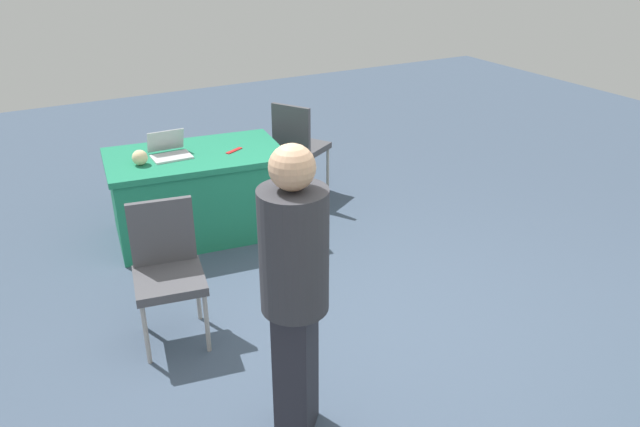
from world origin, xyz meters
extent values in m
plane|color=#3D4C60|center=(0.00, 0.00, 0.00)|extent=(14.40, 14.40, 0.00)
cube|color=#1E7A56|center=(0.36, -2.08, 0.73)|extent=(1.59, 1.06, 0.05)
cube|color=#1E7A56|center=(0.36, -2.08, 0.35)|extent=(1.53, 1.02, 0.70)
cylinder|color=#9E9993|center=(-0.92, -2.69, 0.23)|extent=(0.03, 0.03, 0.47)
cylinder|color=#9E9993|center=(-1.11, -2.36, 0.23)|extent=(0.03, 0.03, 0.47)
cylinder|color=#9E9993|center=(-0.59, -2.49, 0.23)|extent=(0.03, 0.03, 0.47)
cylinder|color=#9E9993|center=(-0.79, -2.16, 0.23)|extent=(0.03, 0.03, 0.47)
cube|color=#47474C|center=(-0.85, -2.42, 0.50)|extent=(0.60, 0.60, 0.06)
cube|color=#47474C|center=(-0.68, -2.32, 0.75)|extent=(0.25, 0.38, 0.45)
cylinder|color=#9E9993|center=(0.88, -0.40, 0.22)|extent=(0.03, 0.03, 0.43)
cylinder|color=#9E9993|center=(1.26, -0.47, 0.22)|extent=(0.03, 0.03, 0.43)
cylinder|color=#9E9993|center=(0.82, -0.78, 0.22)|extent=(0.03, 0.03, 0.43)
cylinder|color=#9E9993|center=(1.19, -0.84, 0.22)|extent=(0.03, 0.03, 0.43)
cube|color=#47474C|center=(1.04, -0.62, 0.46)|extent=(0.51, 0.51, 0.06)
cube|color=#47474C|center=(1.00, -0.82, 0.72)|extent=(0.42, 0.11, 0.45)
cube|color=#26262D|center=(0.68, 0.49, 0.40)|extent=(0.32, 0.33, 0.81)
cylinder|color=#333338|center=(0.68, 0.49, 1.13)|extent=(0.48, 0.48, 0.64)
sphere|color=tan|center=(0.68, 0.49, 1.56)|extent=(0.22, 0.22, 0.22)
cube|color=silver|center=(0.56, -2.07, 0.76)|extent=(0.32, 0.22, 0.02)
cube|color=#B7B7BC|center=(0.56, -2.21, 0.86)|extent=(0.31, 0.08, 0.19)
sphere|color=beige|center=(0.83, -2.03, 0.82)|extent=(0.13, 0.13, 0.13)
cube|color=red|center=(0.04, -1.97, 0.76)|extent=(0.18, 0.12, 0.01)
camera|label=1|loc=(1.81, 2.81, 2.55)|focal=34.51mm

